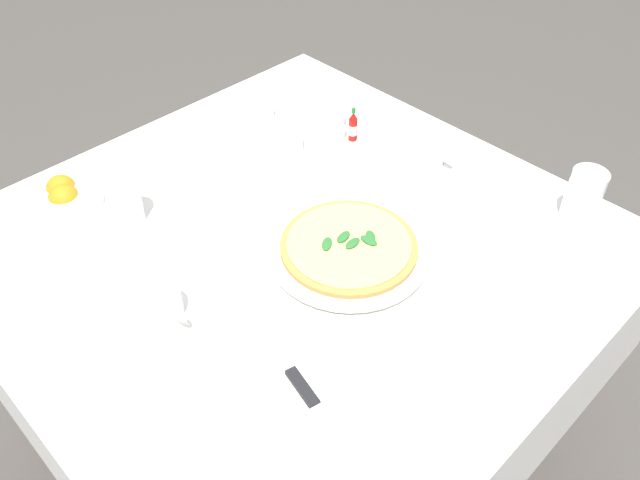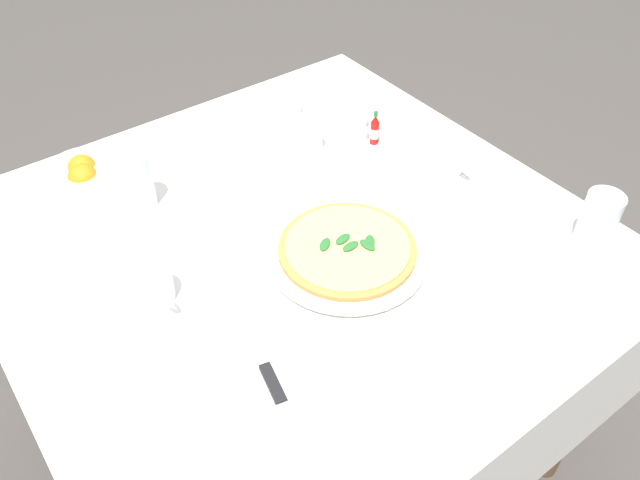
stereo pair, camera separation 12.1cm
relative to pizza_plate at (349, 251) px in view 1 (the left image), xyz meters
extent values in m
plane|color=#4C4742|center=(-0.10, -0.05, -0.74)|extent=(8.00, 8.00, 0.00)
cube|color=white|center=(-0.10, -0.05, -0.02)|extent=(1.09, 1.09, 0.02)
cube|color=white|center=(-0.10, -0.59, -0.17)|extent=(1.09, 0.01, 0.28)
cube|color=white|center=(-0.10, 0.49, -0.17)|extent=(1.09, 0.01, 0.28)
cube|color=white|center=(-0.65, -0.05, -0.17)|extent=(0.01, 1.09, 0.28)
cube|color=white|center=(0.44, -0.05, -0.17)|extent=(0.01, 1.09, 0.28)
cylinder|color=brown|center=(-0.56, -0.50, -0.38)|extent=(0.06, 0.06, 0.70)
cylinder|color=brown|center=(-0.56, 0.40, -0.38)|extent=(0.06, 0.06, 0.70)
cylinder|color=brown|center=(0.35, 0.40, -0.38)|extent=(0.06, 0.06, 0.70)
cylinder|color=white|center=(0.00, 0.00, -0.01)|extent=(0.18, 0.18, 0.01)
cylinder|color=white|center=(0.00, 0.00, 0.00)|extent=(0.30, 0.30, 0.01)
cylinder|color=#C68E47|center=(0.00, 0.00, 0.01)|extent=(0.26, 0.26, 0.01)
cylinder|color=#EFD17A|center=(0.00, 0.00, 0.02)|extent=(0.23, 0.23, 0.00)
ellipsoid|color=#2D7533|center=(-0.02, 0.00, 0.02)|extent=(0.03, 0.04, 0.01)
ellipsoid|color=#2D7533|center=(-0.02, -0.03, 0.02)|extent=(0.04, 0.04, 0.01)
ellipsoid|color=#2D7533|center=(0.01, 0.00, 0.02)|extent=(0.02, 0.04, 0.01)
ellipsoid|color=#2D7533|center=(0.02, 0.04, 0.02)|extent=(0.04, 0.04, 0.01)
ellipsoid|color=#2D7533|center=(0.02, 0.03, 0.02)|extent=(0.04, 0.02, 0.01)
cylinder|color=white|center=(-0.12, -0.34, -0.01)|extent=(0.13, 0.13, 0.01)
cylinder|color=white|center=(-0.12, -0.34, 0.03)|extent=(0.08, 0.08, 0.06)
torus|color=white|center=(-0.07, -0.33, 0.03)|extent=(0.04, 0.01, 0.03)
cylinder|color=black|center=(-0.12, -0.34, 0.06)|extent=(0.07, 0.07, 0.00)
cylinder|color=white|center=(-0.08, 0.34, -0.01)|extent=(0.13, 0.13, 0.01)
cylinder|color=white|center=(-0.08, 0.34, 0.03)|extent=(0.08, 0.08, 0.06)
torus|color=white|center=(-0.03, 0.34, 0.03)|extent=(0.04, 0.01, 0.03)
cylinder|color=black|center=(-0.08, 0.34, 0.06)|extent=(0.07, 0.07, 0.00)
cylinder|color=white|center=(-0.33, 0.14, -0.01)|extent=(0.13, 0.13, 0.01)
cylinder|color=white|center=(-0.33, 0.14, 0.02)|extent=(0.08, 0.08, 0.06)
torus|color=white|center=(-0.37, 0.17, 0.03)|extent=(0.03, 0.03, 0.03)
cylinder|color=black|center=(-0.33, 0.14, 0.05)|extent=(0.07, 0.07, 0.00)
cylinder|color=white|center=(-0.38, -0.24, 0.05)|extent=(0.07, 0.07, 0.12)
cylinder|color=silver|center=(-0.38, -0.24, 0.04)|extent=(0.06, 0.06, 0.09)
cylinder|color=white|center=(0.25, 0.40, 0.04)|extent=(0.07, 0.07, 0.11)
cylinder|color=silver|center=(0.25, 0.40, 0.02)|extent=(0.06, 0.06, 0.06)
cube|color=white|center=(0.21, -0.29, 0.00)|extent=(0.24, 0.16, 0.02)
cube|color=silver|center=(0.26, -0.30, 0.01)|extent=(0.12, 0.05, 0.01)
cube|color=black|center=(0.17, -0.28, 0.01)|extent=(0.08, 0.03, 0.01)
cylinder|color=white|center=(-0.51, -0.31, 0.01)|extent=(0.15, 0.15, 0.04)
sphere|color=orange|center=(-0.48, -0.32, 0.02)|extent=(0.06, 0.06, 0.06)
sphere|color=orange|center=(-0.51, -0.30, 0.02)|extent=(0.06, 0.06, 0.06)
cylinder|color=#B7140F|center=(-0.26, 0.29, 0.02)|extent=(0.02, 0.02, 0.05)
cylinder|color=white|center=(-0.26, 0.29, 0.02)|extent=(0.02, 0.02, 0.02)
cone|color=#B7140F|center=(-0.26, 0.29, 0.05)|extent=(0.02, 0.02, 0.02)
cylinder|color=#1E722D|center=(-0.26, 0.29, 0.07)|extent=(0.01, 0.01, 0.01)
cylinder|color=white|center=(-0.23, 0.30, 0.01)|extent=(0.03, 0.03, 0.04)
cylinder|color=white|center=(-0.23, 0.30, 0.00)|extent=(0.02, 0.02, 0.03)
sphere|color=silver|center=(-0.23, 0.30, 0.03)|extent=(0.02, 0.02, 0.02)
cylinder|color=white|center=(-0.29, 0.28, 0.01)|extent=(0.03, 0.03, 0.04)
cylinder|color=#38332D|center=(-0.29, 0.28, 0.00)|extent=(0.02, 0.02, 0.03)
sphere|color=silver|center=(-0.29, 0.28, 0.03)|extent=(0.02, 0.02, 0.02)
cube|color=white|center=(-0.50, 0.20, 0.02)|extent=(0.08, 0.05, 0.06)
camera|label=1|loc=(0.58, -0.65, 0.83)|focal=36.09mm
camera|label=2|loc=(0.66, -0.56, 0.83)|focal=36.09mm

